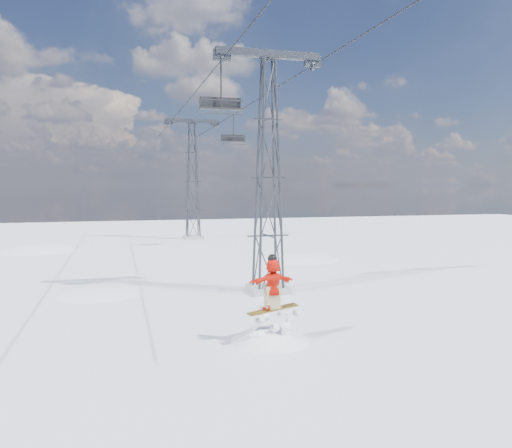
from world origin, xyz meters
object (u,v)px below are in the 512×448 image
object	(u,v)px
lift_tower_near	(268,179)
lift_chair_near	(221,104)
lift_tower_far	(193,182)
snowboarder_jump	(270,389)

from	to	relation	value
lift_tower_near	lift_chair_near	world-z (taller)	lift_tower_near
lift_tower_far	snowboarder_jump	world-z (taller)	lift_tower_far
lift_tower_far	lift_chair_near	distance (m)	25.00
lift_tower_far	lift_chair_near	xyz separation A→B (m)	(-2.20, -24.67, 3.43)
lift_tower_near	lift_tower_far	bearing A→B (deg)	90.00
lift_chair_near	lift_tower_far	bearing A→B (deg)	84.90
snowboarder_jump	lift_tower_far	bearing A→B (deg)	86.26
lift_tower_near	snowboarder_jump	distance (m)	10.36
lift_tower_near	lift_chair_near	distance (m)	4.08
lift_tower_near	snowboarder_jump	xyz separation A→B (m)	(-2.11, -7.24, -7.10)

